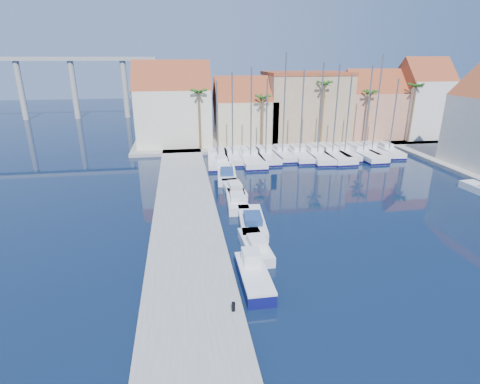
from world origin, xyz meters
name	(u,v)px	position (x,y,z in m)	size (l,w,h in m)	color
ground	(347,317)	(0.00, 0.00, 0.00)	(260.00, 260.00, 0.00)	black
quay_west	(186,227)	(-9.00, 13.50, 0.25)	(6.00, 77.00, 0.50)	gray
shore_north	(287,140)	(10.00, 48.00, 0.25)	(54.00, 16.00, 0.50)	gray
bollard	(233,307)	(-6.60, 1.01, 0.78)	(0.22, 0.22, 0.56)	black
fishing_boat	(254,274)	(-4.75, 4.40, 0.63)	(1.81, 5.43, 1.90)	#0D0F51
motorboat_west_0	(255,246)	(-3.79, 8.56, 0.51)	(1.97, 5.52, 1.40)	white
motorboat_west_1	(252,222)	(-3.18, 13.08, 0.51)	(2.75, 6.86, 1.40)	white
motorboat_west_2	(237,200)	(-3.73, 18.48, 0.51)	(2.40, 6.24, 1.40)	white
motorboat_west_3	(234,189)	(-3.50, 22.15, 0.51)	(2.18, 5.96, 1.40)	white
motorboat_west_4	(227,175)	(-3.63, 27.59, 0.51)	(2.88, 7.12, 1.40)	white
motorboat_west_5	(220,162)	(-3.73, 33.75, 0.51)	(2.44, 6.64, 1.40)	white
sailboat_0	(218,158)	(-3.92, 35.57, 0.56)	(3.59, 11.06, 11.36)	white
sailboat_1	(232,156)	(-1.72, 36.20, 0.62)	(2.32, 8.38, 12.41)	white
sailboat_2	(250,157)	(0.82, 35.69, 0.57)	(3.26, 11.80, 13.13)	white
sailboat_3	(265,155)	(3.23, 36.49, 0.57)	(2.85, 10.07, 11.54)	white
sailboat_4	(281,153)	(5.93, 36.88, 0.66)	(2.54, 8.64, 14.98)	white
sailboat_5	(299,153)	(8.51, 36.45, 0.59)	(2.97, 9.96, 12.65)	white
sailboat_6	(316,154)	(11.03, 35.73, 0.58)	(3.51, 11.15, 13.67)	white
sailboat_7	(330,153)	(13.39, 35.95, 0.57)	(3.54, 12.07, 13.51)	white
sailboat_8	(343,152)	(15.50, 36.06, 0.59)	(2.69, 9.08, 12.03)	white
sailboat_9	(361,152)	(18.22, 35.72, 0.58)	(3.43, 11.42, 13.30)	white
sailboat_10	(370,150)	(20.25, 36.68, 0.64)	(2.53, 9.01, 14.73)	white
sailboat_11	(388,150)	(22.90, 36.13, 0.60)	(2.87, 8.35, 11.43)	white
building_0	(173,107)	(-10.00, 47.00, 6.52)	(12.30, 9.00, 13.50)	beige
building_1	(245,113)	(2.00, 47.00, 5.30)	(10.30, 8.00, 11.00)	tan
building_2	(305,106)	(13.00, 48.00, 6.26)	(14.20, 10.20, 11.50)	tan
building_3	(371,107)	(25.00, 47.00, 5.86)	(10.30, 8.00, 12.00)	tan
building_4	(421,101)	(34.00, 46.00, 6.97)	(8.30, 8.00, 14.00)	silver
palm_0	(199,94)	(-6.00, 42.00, 9.08)	(2.60, 2.60, 10.15)	brown
palm_1	(263,99)	(4.00, 42.00, 8.14)	(2.60, 2.60, 9.15)	brown
palm_2	(324,86)	(14.00, 42.00, 10.02)	(2.60, 2.60, 11.15)	brown
palm_3	(370,94)	(22.00, 42.00, 8.61)	(2.60, 2.60, 9.65)	brown
palm_4	(416,88)	(30.00, 42.00, 9.55)	(2.60, 2.60, 10.65)	brown
viaduct	(49,76)	(-39.07, 82.00, 10.25)	(48.00, 2.20, 14.45)	#9E9E99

